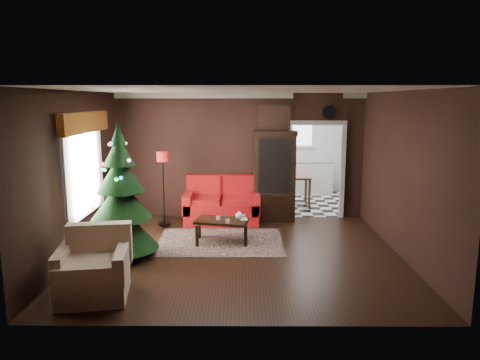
{
  "coord_description": "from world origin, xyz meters",
  "views": [
    {
      "loc": [
        0.04,
        -7.36,
        2.64
      ],
      "look_at": [
        0.0,
        0.9,
        1.15
      ],
      "focal_mm": 33.14,
      "sensor_mm": 36.0,
      "label": 1
    }
  ],
  "objects_px": {
    "loveseat": "(222,200)",
    "teapot": "(239,216)",
    "armchair": "(93,265)",
    "floor_lamp": "(163,188)",
    "christmas_tree": "(121,196)",
    "kitchen_table": "(295,190)",
    "coffee_table": "(222,231)",
    "wall_clock": "(329,112)",
    "curio_cabinet": "(274,178)"
  },
  "relations": [
    {
      "from": "christmas_tree",
      "to": "floor_lamp",
      "type": "bearing_deg",
      "value": 77.58
    },
    {
      "from": "christmas_tree",
      "to": "wall_clock",
      "type": "distance_m",
      "value": 4.89
    },
    {
      "from": "christmas_tree",
      "to": "kitchen_table",
      "type": "bearing_deg",
      "value": 48.28
    },
    {
      "from": "curio_cabinet",
      "to": "wall_clock",
      "type": "height_order",
      "value": "wall_clock"
    },
    {
      "from": "teapot",
      "to": "armchair",
      "type": "bearing_deg",
      "value": -129.94
    },
    {
      "from": "floor_lamp",
      "to": "armchair",
      "type": "height_order",
      "value": "floor_lamp"
    },
    {
      "from": "floor_lamp",
      "to": "teapot",
      "type": "distance_m",
      "value": 1.93
    },
    {
      "from": "armchair",
      "to": "kitchen_table",
      "type": "height_order",
      "value": "armchair"
    },
    {
      "from": "coffee_table",
      "to": "wall_clock",
      "type": "bearing_deg",
      "value": 38.35
    },
    {
      "from": "coffee_table",
      "to": "kitchen_table",
      "type": "height_order",
      "value": "kitchen_table"
    },
    {
      "from": "loveseat",
      "to": "kitchen_table",
      "type": "height_order",
      "value": "loveseat"
    },
    {
      "from": "floor_lamp",
      "to": "kitchen_table",
      "type": "height_order",
      "value": "floor_lamp"
    },
    {
      "from": "loveseat",
      "to": "teapot",
      "type": "height_order",
      "value": "loveseat"
    },
    {
      "from": "wall_clock",
      "to": "floor_lamp",
      "type": "bearing_deg",
      "value": -167.8
    },
    {
      "from": "loveseat",
      "to": "teapot",
      "type": "bearing_deg",
      "value": -74.84
    },
    {
      "from": "loveseat",
      "to": "floor_lamp",
      "type": "relative_size",
      "value": 1.1
    },
    {
      "from": "floor_lamp",
      "to": "loveseat",
      "type": "bearing_deg",
      "value": 17.03
    },
    {
      "from": "loveseat",
      "to": "curio_cabinet",
      "type": "bearing_deg",
      "value": 10.83
    },
    {
      "from": "teapot",
      "to": "wall_clock",
      "type": "height_order",
      "value": "wall_clock"
    },
    {
      "from": "christmas_tree",
      "to": "teapot",
      "type": "xyz_separation_m",
      "value": [
        1.98,
        0.74,
        -0.53
      ]
    },
    {
      "from": "floor_lamp",
      "to": "kitchen_table",
      "type": "xyz_separation_m",
      "value": [
        3.0,
        2.02,
        -0.46
      ]
    },
    {
      "from": "loveseat",
      "to": "christmas_tree",
      "type": "xyz_separation_m",
      "value": [
        -1.6,
        -2.16,
        0.55
      ]
    },
    {
      "from": "christmas_tree",
      "to": "wall_clock",
      "type": "height_order",
      "value": "wall_clock"
    },
    {
      "from": "coffee_table",
      "to": "kitchen_table",
      "type": "bearing_deg",
      "value": 60.4
    },
    {
      "from": "curio_cabinet",
      "to": "teapot",
      "type": "distance_m",
      "value": 1.86
    },
    {
      "from": "loveseat",
      "to": "curio_cabinet",
      "type": "distance_m",
      "value": 1.25
    },
    {
      "from": "loveseat",
      "to": "coffee_table",
      "type": "height_order",
      "value": "loveseat"
    },
    {
      "from": "floor_lamp",
      "to": "kitchen_table",
      "type": "distance_m",
      "value": 3.65
    },
    {
      "from": "christmas_tree",
      "to": "coffee_table",
      "type": "height_order",
      "value": "christmas_tree"
    },
    {
      "from": "loveseat",
      "to": "christmas_tree",
      "type": "height_order",
      "value": "christmas_tree"
    },
    {
      "from": "loveseat",
      "to": "kitchen_table",
      "type": "distance_m",
      "value": 2.45
    },
    {
      "from": "loveseat",
      "to": "armchair",
      "type": "bearing_deg",
      "value": -112.69
    },
    {
      "from": "armchair",
      "to": "coffee_table",
      "type": "bearing_deg",
      "value": 46.04
    },
    {
      "from": "floor_lamp",
      "to": "christmas_tree",
      "type": "xyz_separation_m",
      "value": [
        -0.39,
        -1.79,
        0.22
      ]
    },
    {
      "from": "christmas_tree",
      "to": "wall_clock",
      "type": "xyz_separation_m",
      "value": [
        3.95,
        2.56,
        1.33
      ]
    },
    {
      "from": "loveseat",
      "to": "curio_cabinet",
      "type": "relative_size",
      "value": 0.89
    },
    {
      "from": "floor_lamp",
      "to": "coffee_table",
      "type": "xyz_separation_m",
      "value": [
        1.26,
        -1.04,
        -0.6
      ]
    },
    {
      "from": "loveseat",
      "to": "teapot",
      "type": "xyz_separation_m",
      "value": [
        0.39,
        -1.42,
        0.02
      ]
    },
    {
      "from": "loveseat",
      "to": "armchair",
      "type": "distance_m",
      "value": 4.08
    },
    {
      "from": "curio_cabinet",
      "to": "floor_lamp",
      "type": "xyz_separation_m",
      "value": [
        -2.35,
        -0.59,
        -0.12
      ]
    },
    {
      "from": "kitchen_table",
      "to": "coffee_table",
      "type": "bearing_deg",
      "value": -119.6
    },
    {
      "from": "christmas_tree",
      "to": "kitchen_table",
      "type": "relative_size",
      "value": 3.07
    },
    {
      "from": "curio_cabinet",
      "to": "armchair",
      "type": "xyz_separation_m",
      "value": [
        -2.72,
        -3.98,
        -0.49
      ]
    },
    {
      "from": "teapot",
      "to": "kitchen_table",
      "type": "height_order",
      "value": "kitchen_table"
    },
    {
      "from": "loveseat",
      "to": "coffee_table",
      "type": "relative_size",
      "value": 1.76
    },
    {
      "from": "christmas_tree",
      "to": "teapot",
      "type": "height_order",
      "value": "christmas_tree"
    },
    {
      "from": "wall_clock",
      "to": "loveseat",
      "type": "bearing_deg",
      "value": -170.34
    },
    {
      "from": "wall_clock",
      "to": "coffee_table",
      "type": "bearing_deg",
      "value": -141.65
    },
    {
      "from": "floor_lamp",
      "to": "wall_clock",
      "type": "distance_m",
      "value": 3.95
    },
    {
      "from": "coffee_table",
      "to": "armchair",
      "type": "bearing_deg",
      "value": -124.81
    }
  ]
}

